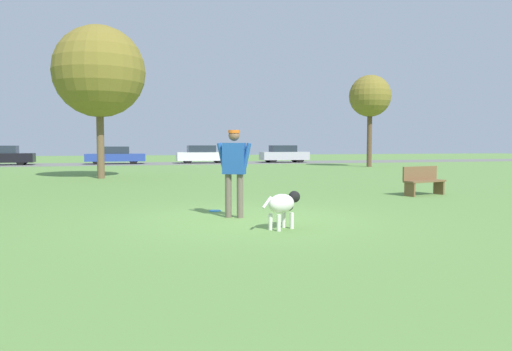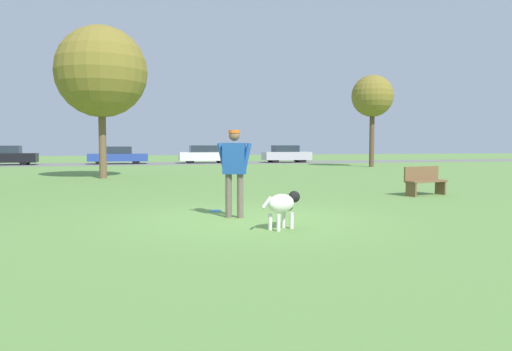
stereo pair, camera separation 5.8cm
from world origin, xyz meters
name	(u,v)px [view 2 (the right image)]	position (x,y,z in m)	size (l,w,h in m)	color
ground_plane	(249,219)	(0.00, 0.00, 0.00)	(120.00, 120.00, 0.00)	#608C42
far_road_strip	(151,164)	(0.00, 29.55, 0.01)	(120.00, 6.00, 0.01)	slate
person	(234,165)	(-0.23, 0.23, 1.06)	(0.67, 0.43, 1.77)	#665B4C
dog	(283,204)	(0.27, -1.33, 0.44)	(0.89, 0.63, 0.65)	silver
frisbee	(215,211)	(-0.42, 1.30, 0.01)	(0.27, 0.27, 0.02)	#268CE5
tree_far_right	(372,97)	(13.80, 20.25, 4.63)	(2.75, 2.75, 6.06)	brown
tree_mid_center	(101,72)	(-3.10, 13.23, 4.61)	(3.94, 3.94, 6.60)	brown
parked_car_black	(6,156)	(-10.17, 29.69, 0.67)	(4.11, 1.74, 1.40)	black
parked_car_blue	(118,155)	(-2.44, 29.59, 0.65)	(4.44, 1.95, 1.33)	#284293
parked_car_white	(205,155)	(4.21, 29.51, 0.69)	(4.19, 1.95, 1.41)	white
parked_car_silver	(286,154)	(10.90, 29.20, 0.69)	(3.91, 1.81, 1.41)	#B7B7BC
park_bench	(424,180)	(6.12, 3.08, 0.45)	(1.46, 0.75, 0.84)	brown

